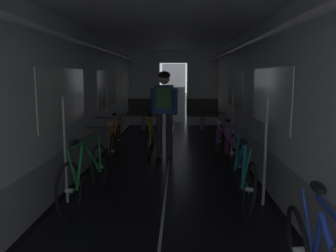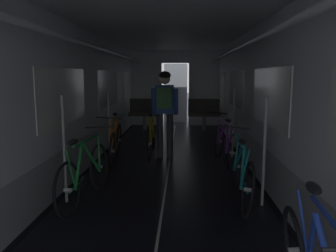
{
  "view_description": "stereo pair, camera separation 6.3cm",
  "coord_description": "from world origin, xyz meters",
  "px_view_note": "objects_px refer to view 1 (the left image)",
  "views": [
    {
      "loc": [
        0.18,
        -2.02,
        1.65
      ],
      "look_at": [
        0.0,
        3.56,
        0.8
      ],
      "focal_mm": 35.61,
      "sensor_mm": 36.0,
      "label": 1
    },
    {
      "loc": [
        0.24,
        -2.01,
        1.65
      ],
      "look_at": [
        0.0,
        3.56,
        0.8
      ],
      "focal_mm": 35.61,
      "sensor_mm": 36.0,
      "label": 2
    }
  ],
  "objects_px": {
    "person_cyclist_aisle": "(164,105)",
    "bicycle_orange": "(115,142)",
    "bicycle_green": "(86,174)",
    "bicycle_yellow_in_aisle": "(150,137)",
    "bench_seat_far_left": "(143,111)",
    "bicycle_purple": "(225,144)",
    "bench_seat_far_right": "(202,111)",
    "bicycle_teal": "(243,173)"
  },
  "relations": [
    {
      "from": "bench_seat_far_right",
      "to": "bicycle_green",
      "type": "height_order",
      "value": "bench_seat_far_right"
    },
    {
      "from": "bicycle_green",
      "to": "bicycle_teal",
      "type": "height_order",
      "value": "bicycle_teal"
    },
    {
      "from": "bench_seat_far_right",
      "to": "bicycle_green",
      "type": "bearing_deg",
      "value": -107.82
    },
    {
      "from": "bicycle_yellow_in_aisle",
      "to": "person_cyclist_aisle",
      "type": "bearing_deg",
      "value": -41.49
    },
    {
      "from": "bicycle_orange",
      "to": "bicycle_teal",
      "type": "distance_m",
      "value": 2.83
    },
    {
      "from": "person_cyclist_aisle",
      "to": "bicycle_teal",
      "type": "bearing_deg",
      "value": -63.68
    },
    {
      "from": "bicycle_green",
      "to": "bicycle_yellow_in_aisle",
      "type": "relative_size",
      "value": 1.0
    },
    {
      "from": "bicycle_purple",
      "to": "bicycle_teal",
      "type": "height_order",
      "value": "same"
    },
    {
      "from": "bench_seat_far_right",
      "to": "bicycle_yellow_in_aisle",
      "type": "height_order",
      "value": "bench_seat_far_right"
    },
    {
      "from": "person_cyclist_aisle",
      "to": "bench_seat_far_left",
      "type": "bearing_deg",
      "value": 102.67
    },
    {
      "from": "person_cyclist_aisle",
      "to": "bicycle_orange",
      "type": "bearing_deg",
      "value": -158.63
    },
    {
      "from": "bicycle_green",
      "to": "bicycle_orange",
      "type": "bearing_deg",
      "value": 90.5
    },
    {
      "from": "bicycle_yellow_in_aisle",
      "to": "bench_seat_far_left",
      "type": "bearing_deg",
      "value": 98.6
    },
    {
      "from": "bicycle_orange",
      "to": "bicycle_yellow_in_aisle",
      "type": "relative_size",
      "value": 1.0
    },
    {
      "from": "bicycle_orange",
      "to": "bicycle_green",
      "type": "relative_size",
      "value": 1.0
    },
    {
      "from": "bicycle_orange",
      "to": "bicycle_teal",
      "type": "height_order",
      "value": "bicycle_teal"
    },
    {
      "from": "bench_seat_far_left",
      "to": "bench_seat_far_right",
      "type": "distance_m",
      "value": 1.8
    },
    {
      "from": "bicycle_green",
      "to": "person_cyclist_aisle",
      "type": "xyz_separation_m",
      "value": [
        0.91,
        2.41,
        0.69
      ]
    },
    {
      "from": "bench_seat_far_left",
      "to": "bicycle_orange",
      "type": "relative_size",
      "value": 0.58
    },
    {
      "from": "bench_seat_far_right",
      "to": "bicycle_orange",
      "type": "xyz_separation_m",
      "value": [
        -1.93,
        -3.91,
        -0.18
      ]
    },
    {
      "from": "bench_seat_far_right",
      "to": "bicycle_green",
      "type": "distance_m",
      "value": 6.26
    },
    {
      "from": "bench_seat_far_right",
      "to": "bench_seat_far_left",
      "type": "bearing_deg",
      "value": 180.0
    },
    {
      "from": "bicycle_green",
      "to": "bicycle_teal",
      "type": "bearing_deg",
      "value": 3.27
    },
    {
      "from": "bicycle_purple",
      "to": "bicycle_green",
      "type": "height_order",
      "value": "bicycle_purple"
    },
    {
      "from": "person_cyclist_aisle",
      "to": "bicycle_yellow_in_aisle",
      "type": "relative_size",
      "value": 1.02
    },
    {
      "from": "bicycle_orange",
      "to": "bicycle_teal",
      "type": "relative_size",
      "value": 1.0
    },
    {
      "from": "bench_seat_far_right",
      "to": "bicycle_yellow_in_aisle",
      "type": "relative_size",
      "value": 0.58
    },
    {
      "from": "bench_seat_far_left",
      "to": "bicycle_yellow_in_aisle",
      "type": "distance_m",
      "value": 3.32
    },
    {
      "from": "bicycle_purple",
      "to": "bicycle_yellow_in_aisle",
      "type": "bearing_deg",
      "value": 154.55
    },
    {
      "from": "bicycle_purple",
      "to": "person_cyclist_aisle",
      "type": "bearing_deg",
      "value": 159.74
    },
    {
      "from": "bench_seat_far_right",
      "to": "bicycle_teal",
      "type": "xyz_separation_m",
      "value": [
        0.13,
        -5.84,
        -0.19
      ]
    },
    {
      "from": "bench_seat_far_left",
      "to": "bicycle_yellow_in_aisle",
      "type": "height_order",
      "value": "bench_seat_far_left"
    },
    {
      "from": "bicycle_yellow_in_aisle",
      "to": "bench_seat_far_right",
      "type": "bearing_deg",
      "value": 68.29
    },
    {
      "from": "bicycle_teal",
      "to": "bicycle_yellow_in_aisle",
      "type": "bearing_deg",
      "value": 119.28
    },
    {
      "from": "bicycle_green",
      "to": "bicycle_teal",
      "type": "distance_m",
      "value": 2.05
    },
    {
      "from": "person_cyclist_aisle",
      "to": "bicycle_yellow_in_aisle",
      "type": "distance_m",
      "value": 0.8
    },
    {
      "from": "bench_seat_far_left",
      "to": "bicycle_green",
      "type": "height_order",
      "value": "bench_seat_far_left"
    },
    {
      "from": "bicycle_purple",
      "to": "bicycle_yellow_in_aisle",
      "type": "distance_m",
      "value": 1.61
    },
    {
      "from": "bicycle_orange",
      "to": "bicycle_yellow_in_aisle",
      "type": "xyz_separation_m",
      "value": [
        0.63,
        0.63,
        0.0
      ]
    },
    {
      "from": "bench_seat_far_left",
      "to": "bicycle_purple",
      "type": "distance_m",
      "value": 4.42
    },
    {
      "from": "bench_seat_far_right",
      "to": "bicycle_orange",
      "type": "relative_size",
      "value": 0.58
    },
    {
      "from": "bench_seat_far_left",
      "to": "bench_seat_far_right",
      "type": "relative_size",
      "value": 1.0
    }
  ]
}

